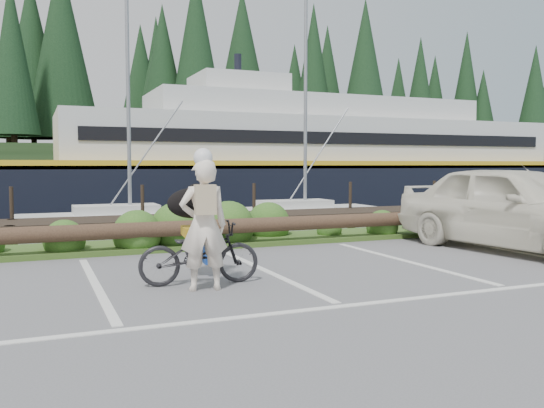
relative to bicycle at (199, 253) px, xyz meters
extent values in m
plane|color=#5A595C|center=(1.24, -1.49, -0.44)|extent=(72.00, 72.00, 0.00)
plane|color=#1C3243|center=(1.24, 46.51, -1.64)|extent=(160.00, 160.00, 0.00)
cube|color=#3D5B21|center=(1.24, 3.81, -0.39)|extent=(34.00, 1.60, 0.10)
imported|color=black|center=(0.00, 0.00, 0.00)|extent=(1.74, 0.78, 0.89)
imported|color=#F5E4CF|center=(-0.04, -0.39, 0.44)|extent=(0.68, 0.49, 1.76)
ellipsoid|color=black|center=(0.06, 0.54, 0.67)|extent=(0.47, 0.83, 0.45)
imported|color=silver|center=(6.54, 0.66, 0.41)|extent=(2.59, 5.20, 1.70)
camera|label=1|loc=(-2.14, -7.80, 1.25)|focal=38.00mm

